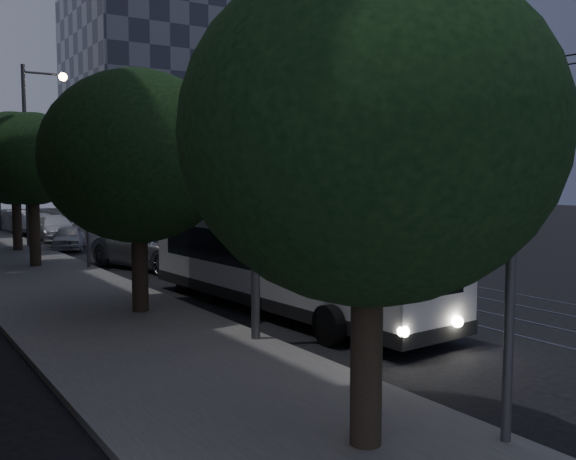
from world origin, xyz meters
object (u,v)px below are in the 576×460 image
(streetlamp_far, at_px, (34,138))
(car_white_d, at_px, (42,222))
(pickup_silver, at_px, (158,248))
(car_white_b, at_px, (55,228))
(car_white_a, at_px, (69,237))
(car_white_c, at_px, (21,222))
(trolleybus, at_px, (282,255))
(streetlamp_near, at_px, (270,105))

(streetlamp_far, bearing_deg, car_white_d, 76.07)
(pickup_silver, distance_m, car_white_b, 14.09)
(pickup_silver, height_order, car_white_d, pickup_silver)
(car_white_b, relative_size, car_white_d, 1.24)
(car_white_d, bearing_deg, pickup_silver, -99.30)
(car_white_a, distance_m, car_white_c, 10.67)
(car_white_d, distance_m, streetlamp_far, 11.40)
(car_white_d, bearing_deg, car_white_a, -105.63)
(car_white_b, relative_size, car_white_c, 1.06)
(car_white_d, bearing_deg, streetlamp_far, -113.43)
(trolleybus, bearing_deg, streetlamp_near, -130.38)
(streetlamp_far, bearing_deg, car_white_c, 84.12)
(pickup_silver, height_order, streetlamp_near, streetlamp_near)
(trolleybus, relative_size, car_white_c, 2.56)
(car_white_c, xyz_separation_m, streetlamp_near, (-0.68, -31.88, 4.64))
(car_white_c, relative_size, car_white_d, 1.17)
(car_white_b, xyz_separation_m, streetlamp_near, (-1.58, -26.57, 4.69))
(car_white_c, bearing_deg, trolleybus, -91.26)
(car_white_c, bearing_deg, pickup_silver, -89.29)
(car_white_a, xyz_separation_m, streetlamp_far, (-1.22, 1.63, 5.09))
(pickup_silver, bearing_deg, car_white_c, 77.17)
(car_white_b, height_order, streetlamp_far, streetlamp_far)
(car_white_b, height_order, car_white_c, car_white_c)
(trolleybus, bearing_deg, car_white_d, 86.40)
(car_white_c, distance_m, car_white_d, 1.77)
(trolleybus, bearing_deg, car_white_c, 89.40)
(trolleybus, relative_size, streetlamp_near, 1.31)
(pickup_silver, bearing_deg, car_white_b, 75.31)
(car_white_a, height_order, streetlamp_far, streetlamp_far)
(car_white_c, bearing_deg, car_white_b, -84.40)
(car_white_a, xyz_separation_m, car_white_d, (1.24, 11.55, 0.04))
(car_white_b, bearing_deg, streetlamp_near, -90.92)
(car_white_b, xyz_separation_m, car_white_c, (-0.90, 5.31, 0.05))
(car_white_c, bearing_deg, streetlamp_near, -95.24)
(pickup_silver, xyz_separation_m, streetlamp_far, (-2.53, 10.35, 4.88))
(trolleybus, height_order, streetlamp_near, streetlamp_near)
(car_white_b, xyz_separation_m, car_white_d, (0.63, 6.19, -0.04))
(pickup_silver, distance_m, car_white_c, 19.45)
(car_white_a, xyz_separation_m, car_white_c, (-0.29, 10.66, 0.13))
(pickup_silver, xyz_separation_m, car_white_b, (-0.70, 14.07, -0.14))
(trolleybus, bearing_deg, car_white_b, 87.85)
(streetlamp_near, relative_size, streetlamp_far, 0.94)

